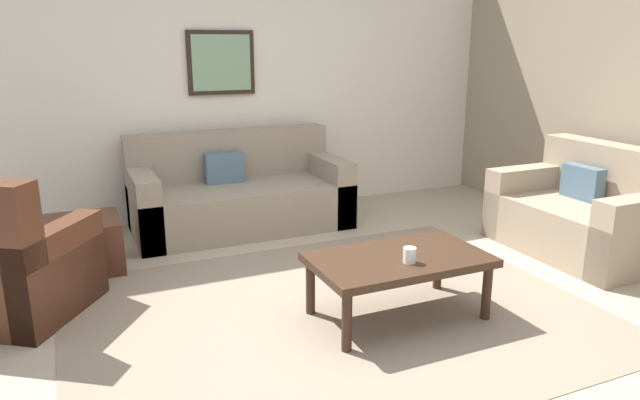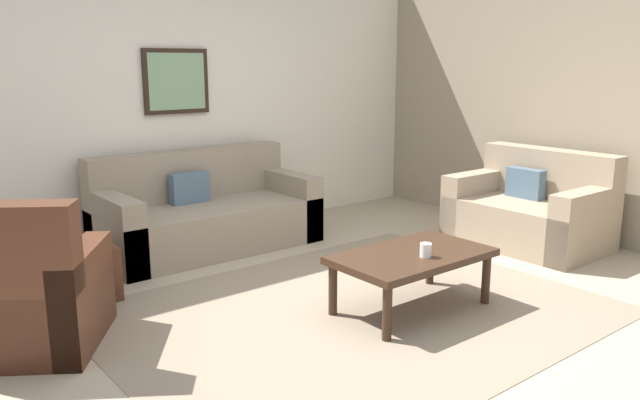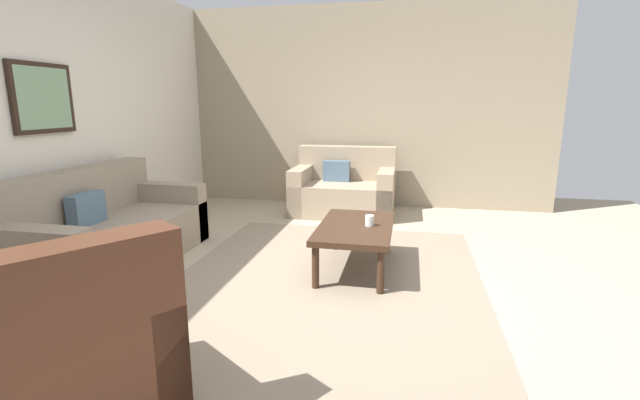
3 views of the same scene
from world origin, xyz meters
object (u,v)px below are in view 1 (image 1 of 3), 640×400
couch_main (238,195)px  cup (410,255)px  couch_loveseat (588,216)px  ottoman (83,245)px  armchair_leather (6,272)px  coffee_table (399,264)px  framed_artwork (221,63)px

couch_main → cup: 2.44m
couch_loveseat → ottoman: size_ratio=2.40×
couch_main → couch_loveseat: 3.10m
armchair_leather → coffee_table: size_ratio=1.01×
couch_main → armchair_leather: 2.28m
coffee_table → cup: 0.16m
couch_loveseat → ottoman: couch_loveseat is taller
armchair_leather → ottoman: bearing=55.7°
couch_main → coffee_table: 2.32m
couch_loveseat → cup: size_ratio=14.19×
couch_loveseat → cup: 2.16m
framed_artwork → couch_loveseat: bearing=-43.1°
couch_loveseat → armchair_leather: (-4.34, 0.57, 0.01)m
ottoman → coffee_table: (1.79, -1.67, 0.16)m
couch_main → coffee_table: couch_main is taller
framed_artwork → armchair_leather: bearing=-137.3°
couch_main → ottoman: bearing=-156.3°
ottoman → coffee_table: bearing=-43.0°
couch_main → framed_artwork: 1.29m
couch_main → armchair_leather: armchair_leather is taller
coffee_table → cup: size_ratio=11.62×
cup → ottoman: bearing=134.9°
ottoman → couch_main: bearing=23.7°
couch_main → ottoman: couch_main is taller
armchair_leather → framed_artwork: (1.88, 1.73, 1.20)m
couch_main → couch_loveseat: same height
ottoman → framed_artwork: framed_artwork is taller
couch_main → framed_artwork: framed_artwork is taller
couch_loveseat → framed_artwork: framed_artwork is taller
couch_main → coffee_table: (0.38, -2.28, 0.06)m
coffee_table → cup: cup is taller
couch_main → framed_artwork: bearing=88.9°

